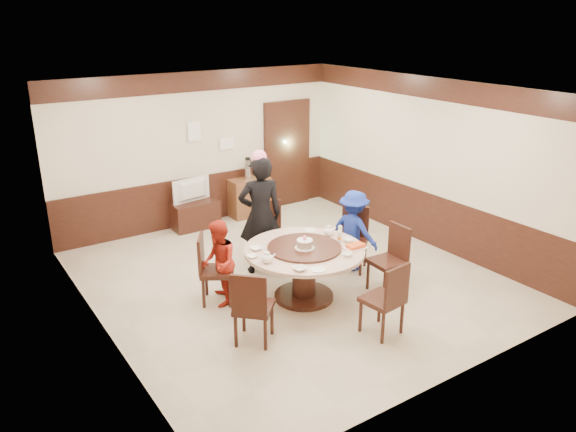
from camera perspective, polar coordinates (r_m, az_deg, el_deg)
room at (r=8.08m, az=0.26°, el=0.55°), size 6.00×6.04×2.84m
banquet_table at (r=7.72m, az=1.65°, el=-4.80°), size 1.65×1.65×0.78m
chair_0 at (r=8.74m, az=6.51°, el=-3.50°), size 0.62×0.62×0.97m
chair_1 at (r=8.94m, az=-1.93°, el=-2.82°), size 0.59×0.60×0.97m
chair_2 at (r=7.79m, az=-7.32°, el=-6.57°), size 0.61×0.61×0.97m
chair_3 at (r=6.85m, az=-3.52°, el=-10.42°), size 0.62×0.62×0.97m
chair_4 at (r=7.10m, az=9.63°, el=-9.50°), size 0.49×0.50×0.97m
chair_5 at (r=8.14m, az=10.07°, el=-5.52°), size 0.47×0.46×0.97m
person_standing at (r=8.40m, az=-2.82°, el=0.07°), size 0.77×0.63×1.82m
person_red at (r=7.62m, az=-7.05°, el=-4.78°), size 0.64×0.71×1.19m
person_blue at (r=8.63m, az=6.66°, el=-1.48°), size 0.69×0.92×1.26m
birthday_cake at (r=7.54m, az=1.70°, el=-2.85°), size 0.26×0.26×0.18m
teapot_left at (r=7.19m, az=-2.14°, el=-4.33°), size 0.17×0.15×0.13m
teapot_right at (r=8.07m, az=4.16°, el=-1.56°), size 0.17×0.15×0.13m
bowl_0 at (r=7.59m, az=-3.26°, el=-3.31°), size 0.16×0.16×0.04m
bowl_1 at (r=7.43m, az=6.03°, el=-3.91°), size 0.14×0.14×0.04m
bowl_2 at (r=7.00m, az=1.20°, el=-5.36°), size 0.17×0.17×0.04m
bowl_3 at (r=7.90m, az=6.14°, el=-2.42°), size 0.15×0.15×0.05m
bowl_4 at (r=7.36m, az=-3.65°, el=-4.12°), size 0.13×0.13×0.03m
saucer_near at (r=7.02m, az=3.07°, el=-5.47°), size 0.18×0.18×0.01m
saucer_far at (r=8.25m, az=2.22°, el=-1.46°), size 0.18×0.18×0.01m
shrimp_platter at (r=7.67m, az=6.88°, el=-3.11°), size 0.30×0.20×0.06m
bottle_0 at (r=7.82m, az=5.25°, el=-2.16°), size 0.06×0.06×0.16m
bottle_1 at (r=8.01m, az=5.31°, el=-1.62°), size 0.06×0.06×0.16m
tv_stand at (r=10.50m, az=-9.42°, el=0.12°), size 0.85×0.45×0.50m
television at (r=10.35m, az=-9.57°, el=2.57°), size 0.77×0.22×0.44m
side_cabinet at (r=10.99m, az=-3.91°, el=1.95°), size 0.80×0.40×0.75m
thermos at (r=10.81m, az=-4.10°, el=4.77°), size 0.15×0.15×0.38m
notice_left at (r=10.35m, az=-9.48°, el=8.47°), size 0.25×0.00×0.35m
notice_right at (r=10.69m, az=-6.20°, el=7.34°), size 0.30×0.00×0.22m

